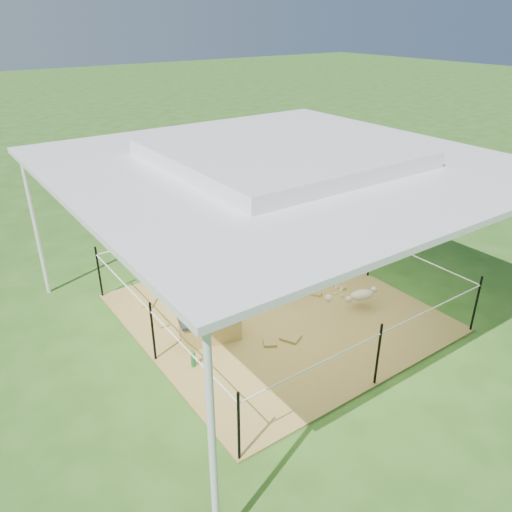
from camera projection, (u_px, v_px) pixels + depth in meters
ground at (276, 313)px, 8.58m from camera, size 90.00×90.00×0.00m
hay_patch at (276, 312)px, 8.58m from camera, size 4.60×4.60×0.03m
canopy_tent at (279, 159)px, 7.40m from camera, size 6.30×6.30×2.90m
rope_fence at (277, 280)px, 8.30m from camera, size 4.54×4.54×1.00m
straw_bale at (210, 328)px, 7.78m from camera, size 0.98×0.66×0.40m
dark_cloth at (209, 316)px, 7.68m from camera, size 1.05×0.72×0.05m
woman at (214, 285)px, 7.50m from camera, size 0.35×0.44×1.08m
green_bottle at (193, 359)px, 7.19m from camera, size 0.09×0.09×0.25m
pony at (276, 265)px, 9.02m from camera, size 1.29×0.79×1.02m
pink_hat at (277, 236)px, 8.77m from camera, size 0.32×0.32×0.15m
foal at (362, 293)px, 8.56m from camera, size 1.16×0.85×0.57m
trash_barrel at (231, 171)px, 14.82m from camera, size 0.69×0.69×0.83m
picnic_table_near at (157, 163)px, 15.55m from camera, size 2.18×1.73×0.83m
picnic_table_far at (220, 146)px, 17.73m from camera, size 1.95×1.52×0.75m
distant_person at (204, 165)px, 14.84m from camera, size 0.55×0.43×1.11m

